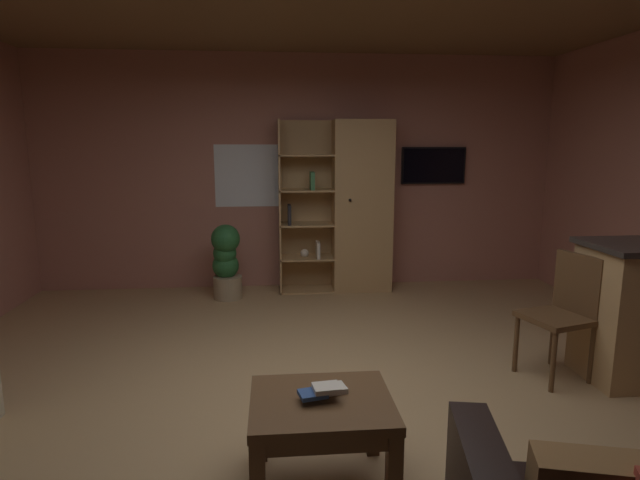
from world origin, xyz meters
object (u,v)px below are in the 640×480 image
at_px(coffee_table, 321,416).
at_px(potted_floor_plant, 226,261).
at_px(bookshelf_cabinet, 354,207).
at_px(table_book_0, 335,388).
at_px(table_book_2, 327,388).
at_px(wall_mounted_tv, 433,165).
at_px(table_book_1, 313,394).
at_px(dining_chair, 565,308).

height_order(coffee_table, potted_floor_plant, potted_floor_plant).
distance_m(bookshelf_cabinet, table_book_0, 3.60).
bearing_deg(table_book_2, coffee_table, 160.01).
bearing_deg(bookshelf_cabinet, table_book_2, -101.00).
bearing_deg(wall_mounted_tv, potted_floor_plant, -169.28).
bearing_deg(wall_mounted_tv, bookshelf_cabinet, -168.05).
relative_size(coffee_table, potted_floor_plant, 0.83).
distance_m(table_book_0, potted_floor_plant, 3.36).
relative_size(table_book_1, table_book_2, 1.01).
xyz_separation_m(bookshelf_cabinet, table_book_2, (-0.70, -3.60, -0.45)).
relative_size(table_book_0, potted_floor_plant, 0.12).
distance_m(bookshelf_cabinet, table_book_1, 3.72).
bearing_deg(table_book_0, table_book_2, -121.33).
bearing_deg(table_book_1, table_book_2, 7.79).
bearing_deg(coffee_table, table_book_1, -157.42).
relative_size(table_book_1, wall_mounted_tv, 0.17).
bearing_deg(table_book_0, table_book_1, -141.70).
bearing_deg(dining_chair, table_book_0, -150.61).
relative_size(table_book_2, potted_floor_plant, 0.15).
bearing_deg(table_book_2, dining_chair, 30.70).
height_order(coffee_table, wall_mounted_tv, wall_mounted_tv).
bearing_deg(coffee_table, table_book_2, -19.99).
bearing_deg(table_book_1, coffee_table, 22.58).
bearing_deg(table_book_2, wall_mounted_tv, 66.03).
relative_size(table_book_0, wall_mounted_tv, 0.13).
relative_size(bookshelf_cabinet, table_book_0, 19.27).
distance_m(coffee_table, table_book_1, 0.14).
xyz_separation_m(table_book_0, potted_floor_plant, (-0.83, 3.25, -0.05)).
bearing_deg(wall_mounted_tv, coffee_table, -114.33).
bearing_deg(table_book_2, bookshelf_cabinet, 79.00).
height_order(coffee_table, table_book_0, table_book_0).
bearing_deg(dining_chair, table_book_1, -149.99).
bearing_deg(coffee_table, dining_chair, 30.17).
bearing_deg(table_book_1, wall_mounted_tv, 65.22).
distance_m(bookshelf_cabinet, potted_floor_plant, 1.60).
height_order(dining_chair, wall_mounted_tv, wall_mounted_tv).
bearing_deg(potted_floor_plant, dining_chair, -40.07).
distance_m(coffee_table, table_book_0, 0.15).
bearing_deg(table_book_0, dining_chair, 29.39).
height_order(table_book_0, dining_chair, dining_chair).
height_order(bookshelf_cabinet, potted_floor_plant, bookshelf_cabinet).
distance_m(potted_floor_plant, wall_mounted_tv, 2.72).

